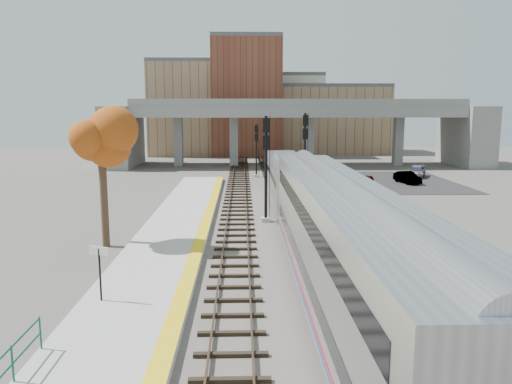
# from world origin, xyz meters

# --- Properties ---
(ground) EXTENTS (160.00, 160.00, 0.00)m
(ground) POSITION_xyz_m (0.00, 0.00, 0.00)
(ground) COLOR #47423D
(ground) RESTS_ON ground
(platform) EXTENTS (4.50, 60.00, 0.35)m
(platform) POSITION_xyz_m (-7.25, 0.00, 0.17)
(platform) COLOR #9E9E99
(platform) RESTS_ON ground
(yellow_strip) EXTENTS (0.70, 60.00, 0.01)m
(yellow_strip) POSITION_xyz_m (-5.35, 0.00, 0.35)
(yellow_strip) COLOR yellow
(yellow_strip) RESTS_ON platform
(tracks) EXTENTS (10.70, 95.00, 0.25)m
(tracks) POSITION_xyz_m (0.93, 12.50, 0.08)
(tracks) COLOR black
(tracks) RESTS_ON ground
(overpass) EXTENTS (54.00, 12.00, 9.50)m
(overpass) POSITION_xyz_m (4.92, 45.00, 5.81)
(overpass) COLOR slate
(overpass) RESTS_ON ground
(buildings_far) EXTENTS (43.00, 21.00, 20.60)m
(buildings_far) POSITION_xyz_m (1.26, 66.57, 7.88)
(buildings_far) COLOR #967557
(buildings_far) RESTS_ON ground
(parking_lot) EXTENTS (14.00, 18.00, 0.04)m
(parking_lot) POSITION_xyz_m (14.00, 28.00, 0.02)
(parking_lot) COLOR black
(parking_lot) RESTS_ON ground
(locomotive) EXTENTS (3.02, 19.05, 4.10)m
(locomotive) POSITION_xyz_m (1.00, 13.84, 2.28)
(locomotive) COLOR #A8AAB2
(locomotive) RESTS_ON ground
(coach) EXTENTS (3.03, 25.00, 5.00)m
(coach) POSITION_xyz_m (1.00, -8.77, 2.80)
(coach) COLOR #A8AAB2
(coach) RESTS_ON ground
(signal_mast_near) EXTENTS (0.60, 0.64, 7.64)m
(signal_mast_near) POSITION_xyz_m (-1.10, 7.98, 3.89)
(signal_mast_near) COLOR #9E9E99
(signal_mast_near) RESTS_ON ground
(signal_mast_mid) EXTENTS (0.60, 0.64, 7.76)m
(signal_mast_mid) POSITION_xyz_m (3.00, 18.46, 3.98)
(signal_mast_mid) COLOR #9E9E99
(signal_mast_mid) RESTS_ON ground
(signal_mast_far) EXTENTS (0.60, 0.64, 6.35)m
(signal_mast_far) POSITION_xyz_m (-1.10, 32.26, 3.02)
(signal_mast_far) COLOR #9E9E99
(signal_mast_far) RESTS_ON ground
(station_sign) EXTENTS (0.86, 0.37, 2.27)m
(station_sign) POSITION_xyz_m (-8.60, -7.83, 1.98)
(station_sign) COLOR black
(station_sign) RESTS_ON platform
(tree) EXTENTS (3.60, 3.60, 8.53)m
(tree) POSITION_xyz_m (-10.94, 1.66, 6.33)
(tree) COLOR #382619
(tree) RESTS_ON ground
(car_a) EXTENTS (2.28, 3.38, 1.07)m
(car_a) POSITION_xyz_m (10.58, 25.03, 0.58)
(car_a) COLOR #99999E
(car_a) RESTS_ON parking_lot
(car_b) EXTENTS (2.17, 4.15, 1.30)m
(car_b) POSITION_xyz_m (15.39, 26.46, 0.69)
(car_b) COLOR #99999E
(car_b) RESTS_ON parking_lot
(car_c) EXTENTS (3.54, 4.81, 1.30)m
(car_c) POSITION_xyz_m (18.15, 31.40, 0.69)
(car_c) COLOR #99999E
(car_c) RESTS_ON parking_lot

